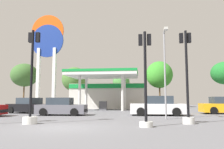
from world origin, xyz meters
TOP-DOWN VIEW (x-y plane):
  - ground_plane at (0.00, 0.00)m, footprint 90.00×90.00m
  - gas_station at (-0.89, 23.41)m, footprint 10.84×13.39m
  - station_pole_sign at (-9.35, 19.80)m, footprint 4.70×0.56m
  - car_0 at (5.14, 9.02)m, footprint 4.59×2.17m
  - car_2 at (-2.97, 8.24)m, footprint 4.24×2.07m
  - car_4 at (-7.19, 10.66)m, footprint 4.48×2.86m
  - traffic_signal_0 at (6.34, 2.49)m, footprint 0.65×0.68m
  - traffic_signal_1 at (3.99, 0.77)m, footprint 0.66×0.69m
  - traffic_signal_2 at (-2.32, 1.38)m, footprint 0.78×0.78m
  - tree_0 at (-16.69, 27.53)m, footprint 4.75×4.75m
  - tree_1 at (-7.36, 27.02)m, footprint 4.32×4.32m
  - tree_2 at (0.36, 29.22)m, footprint 2.95×2.95m
  - tree_3 at (6.92, 28.68)m, footprint 4.47×4.47m
  - corner_streetlamp at (5.43, 5.12)m, footprint 0.24×1.48m

SIDE VIEW (x-z plane):
  - ground_plane at x=0.00m, z-range 0.00..0.00m
  - car_2 at x=-2.97m, z-range -0.07..1.42m
  - car_4 at x=-7.19m, z-range -0.07..1.42m
  - car_0 at x=5.14m, z-range -0.08..1.55m
  - traffic_signal_2 at x=-2.32m, z-range -1.03..4.26m
  - traffic_signal_1 at x=3.99m, z-range -0.42..4.37m
  - traffic_signal_0 at x=6.34m, z-range -0.63..4.63m
  - gas_station at x=-0.89m, z-range -0.33..4.46m
  - corner_streetlamp at x=5.43m, z-range 0.68..6.77m
  - tree_2 at x=0.36m, z-range 1.42..7.23m
  - tree_1 at x=-7.36m, z-range 1.32..8.08m
  - tree_3 at x=6.92m, z-range 1.60..9.36m
  - tree_0 at x=-16.69m, z-range 1.77..9.42m
  - station_pole_sign at x=-9.35m, z-range 1.96..15.32m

